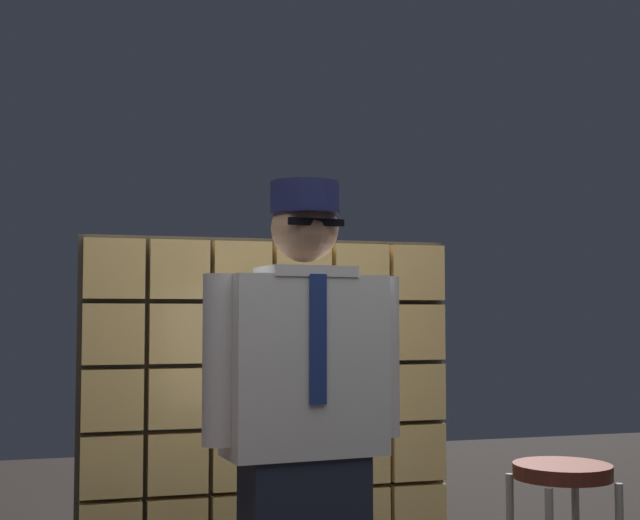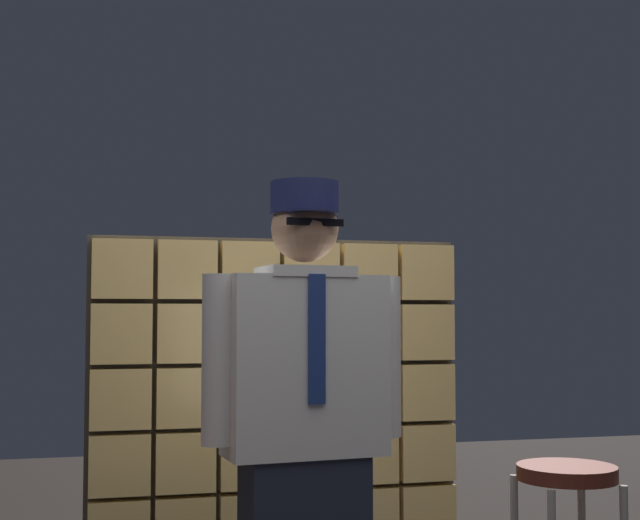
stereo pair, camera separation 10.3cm
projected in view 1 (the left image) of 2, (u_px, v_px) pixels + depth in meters
The scene contains 2 objects.
glass_block_wall at pixel (271, 426), 3.80m from camera, with size 1.64×0.10×1.64m.
standing_person at pixel (305, 434), 2.86m from camera, with size 0.69×0.31×1.72m.
Camera 1 is at (-0.87, -2.29, 1.28)m, focal length 49.38 mm.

